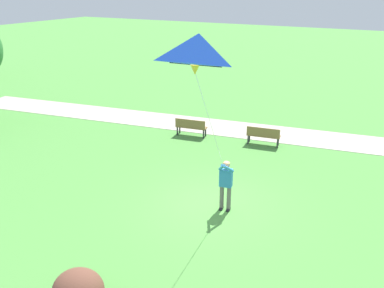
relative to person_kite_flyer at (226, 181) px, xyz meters
The scene contains 6 objects.
ground_plane 1.16m from the person_kite_flyer, 81.83° to the left, with size 120.00×120.00×0.00m, color #4C8E3D.
walkway_path 7.89m from the person_kite_flyer, 18.53° to the left, with size 2.40×32.00×0.02m, color #ADA393.
person_kite_flyer is the anchor object (origin of this frame).
flying_kite 5.30m from the person_kite_flyer, behind, with size 2.78×1.30×4.15m.
park_bench_near_walkway 6.06m from the person_kite_flyer, ahead, with size 0.66×1.55×0.88m.
park_bench_far_walkway 6.91m from the person_kite_flyer, 37.63° to the left, with size 0.66×1.55×0.88m.
Camera 1 is at (-10.57, -4.90, 6.91)m, focal length 37.32 mm.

